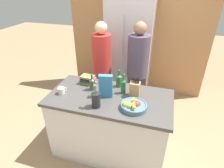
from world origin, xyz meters
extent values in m
plane|color=#A37F5B|center=(0.00, 0.00, 0.00)|extent=(14.00, 14.00, 0.00)
cube|color=silver|center=(0.00, 0.00, 0.42)|extent=(1.43, 0.73, 0.84)
cube|color=#474442|center=(0.00, 0.00, 0.86)|extent=(1.49, 0.76, 0.04)
cube|color=#AD7A4C|center=(0.00, 1.82, 1.30)|extent=(2.69, 0.12, 2.60)
cube|color=#B7B7BC|center=(-0.07, 1.46, 0.99)|extent=(0.79, 0.60, 1.97)
cylinder|color=#B7B7BC|center=(-0.13, 1.15, 1.09)|extent=(0.02, 0.02, 1.09)
cylinder|color=slate|center=(0.32, -0.15, 0.91)|extent=(0.29, 0.29, 0.05)
torus|color=slate|center=(0.32, -0.15, 0.93)|extent=(0.29, 0.29, 0.02)
sphere|color=#C64C23|center=(0.32, -0.15, 0.94)|extent=(0.07, 0.07, 0.07)
sphere|color=#99B233|center=(0.23, -0.19, 0.94)|extent=(0.07, 0.07, 0.07)
sphere|color=red|center=(0.32, -0.15, 0.95)|extent=(0.07, 0.07, 0.07)
sphere|color=red|center=(0.36, -0.13, 0.94)|extent=(0.07, 0.07, 0.07)
sphere|color=#C64C23|center=(0.35, -0.14, 0.94)|extent=(0.07, 0.07, 0.07)
cylinder|color=yellow|center=(0.30, -0.16, 0.95)|extent=(0.07, 0.15, 0.03)
cylinder|color=yellow|center=(0.32, -0.18, 0.96)|extent=(0.07, 0.17, 0.03)
cube|color=tan|center=(0.28, 0.09, 0.97)|extent=(0.11, 0.10, 0.18)
cylinder|color=black|center=(0.24, 0.10, 1.09)|extent=(0.01, 0.01, 0.07)
cylinder|color=black|center=(0.26, 0.11, 1.09)|extent=(0.01, 0.01, 0.07)
cylinder|color=black|center=(0.27, 0.10, 1.09)|extent=(0.01, 0.01, 0.07)
cylinder|color=black|center=(0.29, 0.09, 1.09)|extent=(0.01, 0.01, 0.07)
cylinder|color=black|center=(0.31, 0.09, 1.10)|extent=(0.01, 0.01, 0.09)
cylinder|color=black|center=(0.32, 0.09, 1.09)|extent=(0.01, 0.01, 0.07)
cylinder|color=#232328|center=(-0.08, -0.24, 0.97)|extent=(0.10, 0.10, 0.17)
cylinder|color=#477538|center=(-0.08, -0.24, 1.12)|extent=(0.01, 0.01, 0.14)
sphere|color=#C64C66|center=(-0.08, -0.24, 1.19)|extent=(0.03, 0.03, 0.03)
cylinder|color=#477538|center=(-0.08, -0.23, 1.14)|extent=(0.03, 0.01, 0.17)
sphere|color=#C64C66|center=(-0.08, -0.22, 1.23)|extent=(0.03, 0.03, 0.03)
cylinder|color=#477538|center=(-0.09, -0.24, 1.14)|extent=(0.01, 0.01, 0.17)
sphere|color=#C64C66|center=(-0.09, -0.24, 1.22)|extent=(0.03, 0.03, 0.03)
cylinder|color=#477538|center=(-0.08, -0.25, 1.11)|extent=(0.02, 0.01, 0.10)
sphere|color=#C64C66|center=(-0.08, -0.25, 1.16)|extent=(0.04, 0.04, 0.04)
cube|color=teal|center=(-0.05, -0.01, 1.02)|extent=(0.17, 0.09, 0.28)
cylinder|color=silver|center=(-0.59, -0.11, 0.92)|extent=(0.08, 0.08, 0.08)
torus|color=silver|center=(-0.56, -0.07, 0.92)|extent=(0.05, 0.05, 0.06)
cube|color=#99844C|center=(-0.39, 0.24, 0.89)|extent=(0.19, 0.17, 0.02)
cube|color=#99844C|center=(-0.38, 0.24, 0.91)|extent=(0.20, 0.13, 0.02)
cube|color=#2D334C|center=(-0.39, 0.24, 0.93)|extent=(0.17, 0.16, 0.02)
cube|color=#232328|center=(-0.39, 0.24, 0.96)|extent=(0.18, 0.13, 0.02)
cube|color=#99844C|center=(-0.38, 0.22, 0.98)|extent=(0.18, 0.13, 0.03)
cylinder|color=#286633|center=(-0.26, 0.09, 0.95)|extent=(0.07, 0.07, 0.14)
cone|color=#286633|center=(-0.26, 0.09, 1.03)|extent=(0.07, 0.07, 0.03)
cylinder|color=#286633|center=(-0.26, 0.09, 1.07)|extent=(0.03, 0.03, 0.06)
cylinder|color=#286633|center=(0.14, 0.12, 0.96)|extent=(0.06, 0.06, 0.16)
cone|color=#286633|center=(0.14, 0.12, 1.06)|extent=(0.06, 0.06, 0.03)
cylinder|color=#286633|center=(0.14, 0.12, 1.11)|extent=(0.02, 0.02, 0.07)
cylinder|color=#286633|center=(0.04, 0.27, 0.95)|extent=(0.07, 0.07, 0.15)
cone|color=#286633|center=(0.04, 0.27, 1.04)|extent=(0.07, 0.07, 0.03)
cylinder|color=#286633|center=(0.04, 0.27, 1.09)|extent=(0.03, 0.03, 0.06)
cube|color=#383842|center=(-0.37, 0.78, 0.38)|extent=(0.24, 0.16, 0.77)
cylinder|color=red|center=(-0.37, 0.78, 1.09)|extent=(0.29, 0.29, 0.64)
sphere|color=#DBAD89|center=(-0.37, 0.78, 1.50)|extent=(0.19, 0.19, 0.19)
cube|color=#383842|center=(0.18, 0.87, 0.39)|extent=(0.30, 0.26, 0.77)
cylinder|color=#4C4256|center=(0.18, 0.87, 1.09)|extent=(0.33, 0.33, 0.64)
sphere|color=#996B4C|center=(0.18, 0.87, 1.51)|extent=(0.19, 0.19, 0.19)
camera|label=1|loc=(0.56, -1.80, 2.13)|focal=30.00mm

